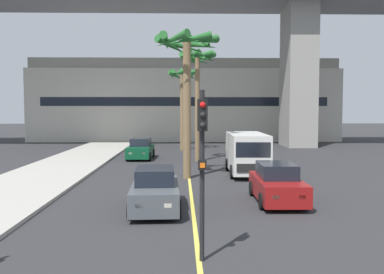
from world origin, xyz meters
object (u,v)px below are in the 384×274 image
car_queue_front (277,184)px  car_queue_second (155,191)px  delivery_van (247,152)px  palm_tree_near_median (187,61)px  traffic_light_median_near (202,152)px  car_queue_third (141,149)px  palm_tree_mid_median (197,69)px  palm_tree_far_median (182,87)px

car_queue_front → car_queue_second: bearing=-165.9°
car_queue_front → delivery_van: (-0.10, 7.24, 0.57)m
car_queue_front → car_queue_second: same height
car_queue_front → palm_tree_near_median: size_ratio=0.53×
car_queue_front → traffic_light_median_near: size_ratio=0.98×
car_queue_front → palm_tree_near_median: 8.93m
car_queue_third → palm_tree_near_median: palm_tree_near_median is taller
palm_tree_near_median → car_queue_front: bearing=-59.4°
palm_tree_mid_median → car_queue_third: bearing=159.9°
traffic_light_median_near → palm_tree_far_median: (-0.41, 28.39, 3.03)m
delivery_van → palm_tree_far_median: size_ratio=0.71×
delivery_van → palm_tree_mid_median: bearing=112.3°
palm_tree_mid_median → palm_tree_far_median: (-1.05, 8.18, -0.90)m
car_queue_third → traffic_light_median_near: bearing=-80.7°
car_queue_front → car_queue_third: same height
car_queue_front → palm_tree_mid_median: 15.07m
car_queue_front → delivery_van: delivery_van is taller
car_queue_front → delivery_van: size_ratio=0.78×
traffic_light_median_near → car_queue_third: bearing=99.3°
traffic_light_median_near → car_queue_front: bearing=63.1°
palm_tree_mid_median → palm_tree_far_median: bearing=97.3°
car_queue_front → palm_tree_mid_median: (-2.71, 13.60, 5.92)m
car_queue_second → car_queue_front: bearing=14.1°
palm_tree_near_median → palm_tree_mid_median: size_ratio=0.98×
car_queue_third → palm_tree_near_median: (3.39, -9.15, 5.60)m
traffic_light_median_near → palm_tree_near_median: bearing=90.8°
car_queue_second → palm_tree_mid_median: size_ratio=0.52×
palm_tree_near_median → palm_tree_mid_median: (0.83, 7.61, 0.31)m
car_queue_third → traffic_light_median_near: traffic_light_median_near is taller
palm_tree_far_median → car_queue_second: bearing=-92.7°
car_queue_third → traffic_light_median_near: 22.14m
delivery_van → car_queue_third: bearing=130.9°
palm_tree_near_median → palm_tree_mid_median: palm_tree_mid_median is taller
car_queue_second → car_queue_third: same height
car_queue_third → palm_tree_mid_median: (4.23, -1.54, 5.92)m
car_queue_second → delivery_van: size_ratio=0.78×
car_queue_second → traffic_light_median_near: (1.48, -5.40, 1.99)m
car_queue_second → palm_tree_near_median: palm_tree_near_median is taller
car_queue_third → palm_tree_near_median: 11.26m
delivery_van → palm_tree_mid_median: 8.71m
car_queue_third → palm_tree_mid_median: size_ratio=0.52×
delivery_van → car_queue_second: bearing=-119.2°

